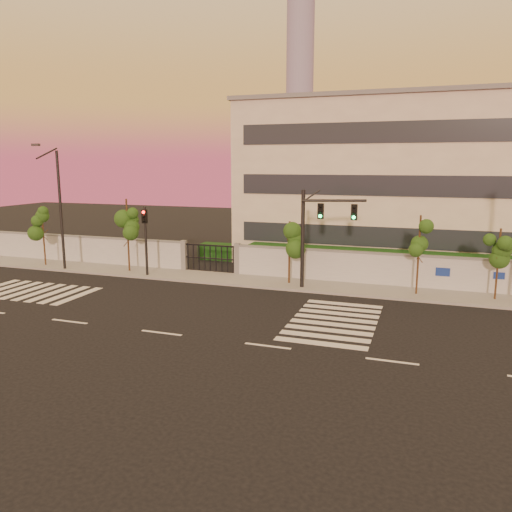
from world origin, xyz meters
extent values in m
plane|color=black|center=(0.00, 0.00, 0.00)|extent=(120.00, 120.00, 0.00)
cube|color=gray|center=(0.00, 10.50, 0.07)|extent=(60.00, 3.00, 0.15)
cube|color=#A9ABB0|center=(-17.50, 12.00, 1.00)|extent=(25.00, 0.30, 2.00)
cube|color=slate|center=(-17.50, 12.00, 2.06)|extent=(25.00, 0.36, 0.12)
cube|color=#A9ABB0|center=(14.50, 12.00, 1.00)|extent=(31.00, 0.30, 2.00)
cube|color=slate|center=(14.50, 12.00, 2.06)|extent=(31.00, 0.36, 0.12)
cube|color=slate|center=(-5.00, 12.00, 1.10)|extent=(0.35, 0.35, 2.20)
cube|color=slate|center=(-1.00, 12.00, 1.10)|extent=(0.35, 0.35, 2.20)
cube|color=#11340F|center=(9.00, 14.50, 0.90)|extent=(20.00, 2.00, 1.80)
cube|color=#11340F|center=(-16.00, 14.50, 0.70)|extent=(12.00, 1.80, 1.40)
cube|color=#11340F|center=(-3.00, 17.00, 0.60)|extent=(6.00, 1.50, 1.20)
cube|color=beige|center=(9.00, 22.00, 6.00)|extent=(24.00, 12.00, 12.00)
cube|color=#262D38|center=(9.00, 15.98, 2.50)|extent=(22.00, 0.08, 1.40)
cube|color=#262D38|center=(9.00, 15.98, 6.00)|extent=(22.00, 0.08, 1.40)
cube|color=#262D38|center=(9.00, 15.98, 9.50)|extent=(22.00, 0.08, 1.40)
cube|color=slate|center=(9.00, 22.00, 12.10)|extent=(24.40, 12.40, 0.30)
cylinder|color=gray|center=(-65.00, 280.00, 55.00)|extent=(16.00, 16.00, 110.00)
cube|color=silver|center=(-13.10, 4.00, 0.01)|extent=(0.50, 4.00, 0.02)
cube|color=silver|center=(-12.20, 4.00, 0.01)|extent=(0.50, 4.00, 0.02)
cube|color=silver|center=(-11.30, 4.00, 0.01)|extent=(0.50, 4.00, 0.02)
cube|color=silver|center=(-10.40, 4.00, 0.01)|extent=(0.50, 4.00, 0.02)
cube|color=silver|center=(-9.50, 4.00, 0.01)|extent=(0.50, 4.00, 0.02)
cube|color=silver|center=(-8.60, 4.00, 0.01)|extent=(0.50, 4.00, 0.02)
cube|color=silver|center=(-7.70, 4.00, 0.01)|extent=(0.50, 4.00, 0.02)
cube|color=silver|center=(7.00, 1.00, 0.01)|extent=(4.00, 0.50, 0.02)
cube|color=silver|center=(7.00, 1.90, 0.01)|extent=(4.00, 0.50, 0.02)
cube|color=silver|center=(7.00, 2.80, 0.01)|extent=(4.00, 0.50, 0.02)
cube|color=silver|center=(7.00, 3.70, 0.01)|extent=(4.00, 0.50, 0.02)
cube|color=silver|center=(7.00, 4.60, 0.01)|extent=(4.00, 0.50, 0.02)
cube|color=silver|center=(7.00, 5.50, 0.01)|extent=(4.00, 0.50, 0.02)
cube|color=silver|center=(7.00, 6.40, 0.01)|extent=(4.00, 0.50, 0.02)
cube|color=silver|center=(7.00, 7.30, 0.01)|extent=(4.00, 0.50, 0.02)
cube|color=silver|center=(-5.00, 0.00, 0.01)|extent=(2.00, 0.15, 0.01)
cube|color=silver|center=(0.00, 0.00, 0.01)|extent=(2.00, 0.15, 0.01)
cube|color=silver|center=(5.00, 0.00, 0.01)|extent=(2.00, 0.15, 0.01)
cube|color=silver|center=(10.00, 0.00, 0.01)|extent=(2.00, 0.15, 0.01)
cylinder|color=#382314|center=(-15.35, 10.08, 2.23)|extent=(0.12, 0.12, 4.46)
sphere|color=#224914|center=(-15.35, 10.08, 3.56)|extent=(1.06, 1.06, 1.06)
sphere|color=#224914|center=(-15.02, 10.27, 2.90)|extent=(0.81, 0.81, 0.81)
sphere|color=#224914|center=(-15.64, 9.93, 3.12)|extent=(0.77, 0.77, 0.77)
cylinder|color=#382314|center=(-8.39, 10.33, 2.56)|extent=(0.13, 0.13, 5.12)
sphere|color=#224914|center=(-8.39, 10.33, 4.09)|extent=(1.16, 1.16, 1.16)
sphere|color=#224914|center=(-8.02, 10.54, 3.33)|extent=(0.89, 0.89, 0.89)
sphere|color=#224914|center=(-8.71, 10.17, 3.58)|extent=(0.84, 0.84, 0.84)
cylinder|color=#382314|center=(3.03, 10.49, 2.00)|extent=(0.13, 0.13, 3.99)
sphere|color=#224914|center=(3.03, 10.49, 3.19)|extent=(1.17, 1.17, 1.17)
sphere|color=#224914|center=(3.40, 10.71, 2.60)|extent=(0.89, 0.89, 0.89)
sphere|color=#224914|center=(2.71, 10.34, 2.80)|extent=(0.85, 0.85, 0.85)
cylinder|color=#382314|center=(10.60, 10.33, 2.32)|extent=(0.11, 0.11, 4.65)
sphere|color=#224914|center=(10.60, 10.33, 3.72)|extent=(1.04, 1.04, 1.04)
sphere|color=#224914|center=(10.94, 10.52, 3.02)|extent=(0.79, 0.79, 0.79)
sphere|color=#224914|center=(10.32, 10.19, 3.25)|extent=(0.76, 0.76, 0.76)
cylinder|color=#382314|center=(14.72, 10.54, 2.02)|extent=(0.11, 0.11, 4.05)
sphere|color=#224914|center=(14.72, 10.54, 3.24)|extent=(0.98, 0.98, 0.98)
sphere|color=#224914|center=(15.03, 10.72, 2.63)|extent=(0.75, 0.75, 0.75)
sphere|color=#224914|center=(14.45, 10.41, 2.83)|extent=(0.71, 0.71, 0.71)
cylinder|color=black|center=(4.03, 9.75, 2.98)|extent=(0.23, 0.23, 5.96)
cylinder|color=black|center=(5.86, 9.75, 5.38)|extent=(3.53, 1.25, 0.15)
cube|color=black|center=(5.09, 9.70, 4.76)|extent=(0.34, 0.17, 0.86)
sphere|color=#0CF259|center=(5.09, 9.59, 4.49)|extent=(0.19, 0.19, 0.19)
cube|color=black|center=(7.01, 9.70, 4.76)|extent=(0.34, 0.17, 0.86)
sphere|color=#0CF259|center=(7.01, 9.59, 4.49)|extent=(0.19, 0.19, 0.19)
cylinder|color=black|center=(-6.52, 9.58, 2.35)|extent=(0.17, 0.17, 4.70)
cube|color=black|center=(-6.52, 9.53, 4.07)|extent=(0.37, 0.19, 0.94)
sphere|color=red|center=(-6.52, 9.42, 4.37)|extent=(0.21, 0.21, 0.21)
cylinder|color=black|center=(-13.12, 9.46, 4.17)|extent=(0.19, 0.19, 8.33)
cylinder|color=black|center=(-13.12, 8.52, 8.12)|extent=(0.10, 1.99, 0.81)
cube|color=#3F3F44|center=(-13.12, 7.58, 8.65)|extent=(0.52, 0.26, 0.16)
camera|label=1|loc=(10.96, -18.76, 7.49)|focal=35.00mm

